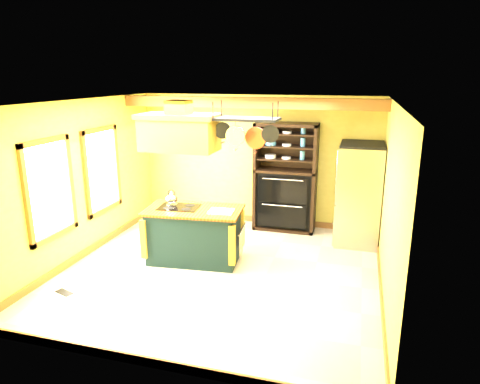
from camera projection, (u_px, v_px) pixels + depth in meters
The scene contains 15 objects.
floor at pixel (221, 270), 6.99m from camera, with size 5.00×5.00×0.00m, color beige.
ceiling at pixel (219, 102), 6.27m from camera, with size 5.00×5.00×0.00m, color white.
wall_back at pixel (258, 161), 8.95m from camera, with size 5.00×0.02×2.70m, color #E2CB52.
wall_front at pixel (143, 253), 4.31m from camera, with size 5.00×0.02×2.70m, color #E2CB52.
wall_left at pixel (81, 180), 7.28m from camera, with size 0.02×5.00×2.70m, color #E2CB52.
wall_right at pixel (390, 203), 5.98m from camera, with size 0.02×5.00×2.70m, color #E2CB52.
ceiling_beam at pixel (248, 103), 7.88m from camera, with size 5.00×0.15×0.20m, color brown.
window_near at pixel (50, 189), 6.52m from camera, with size 0.06×1.06×1.56m.
window_far at pixel (103, 170), 7.82m from camera, with size 0.06×1.06×1.56m.
kitchen_island at pixel (194, 234), 7.27m from camera, with size 1.68×1.04×1.11m.
range_hood at pixel (180, 130), 6.85m from camera, with size 1.28×0.72×0.80m.
pot_rack at pixel (246, 125), 6.54m from camera, with size 1.08×0.51×0.74m.
refrigerator at pixel (358, 196), 7.97m from camera, with size 0.80×0.95×1.85m.
hutch at pixel (285, 188), 8.70m from camera, with size 1.23×0.56×2.18m.
floor_register at pixel (64, 292), 6.27m from camera, with size 0.28×0.12×0.01m, color black.
Camera 1 is at (2.03, -6.08, 3.09)m, focal length 32.00 mm.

